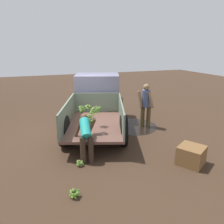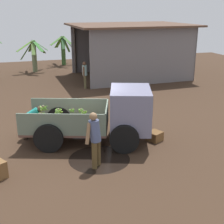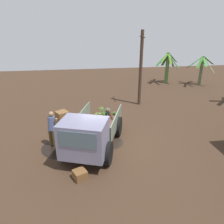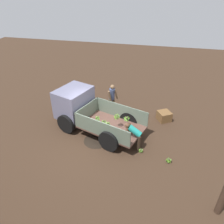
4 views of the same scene
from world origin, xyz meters
The scene contains 13 objects.
ground centered at (0.00, 0.00, 0.00)m, with size 36.00×36.00×0.00m, color #3C2A1C.
mud_patch_0 centered at (-0.09, 0.13, 0.00)m, with size 1.23×1.23×0.01m, color #2C231C.
mud_patch_1 centered at (0.01, -2.20, 0.00)m, with size 1.98×1.98×0.01m, color black.
cargo_truck centered at (0.93, -1.00, 1.04)m, with size 4.83×3.21×1.97m.
utility_pole centered at (-5.13, 2.83, 2.56)m, with size 1.11×0.22×5.03m.
banana_palm_2 centered at (-9.21, 9.60, 1.48)m, with size 2.27×2.26×2.63m.
banana_palm_3 centered at (-10.33, 6.81, 1.55)m, with size 2.34×2.06×2.87m.
person_foreground_visitor centered at (-0.23, -2.63, 0.97)m, with size 0.60×0.58×1.75m.
person_worker_loading centered at (-1.93, 0.18, 0.75)m, with size 0.81×0.70×1.24m.
banana_bunch_on_ground_0 centered at (-2.28, 0.45, 0.09)m, with size 0.20×0.20×0.18m.
banana_bunch_on_ground_1 centered at (-3.50, 0.82, 0.11)m, with size 0.25×0.25×0.20m.
wooden_crate_0 centered at (-3.21, -2.43, 0.26)m, with size 0.65×0.65×0.51m, color brown.
wooden_crate_1 centered at (2.35, -1.39, 0.17)m, with size 0.46×0.46×0.34m, color brown.
Camera 3 is at (9.13, -1.12, 5.56)m, focal length 35.00 mm.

